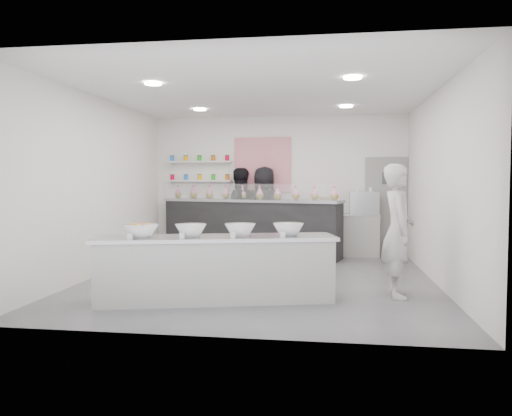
{
  "coord_description": "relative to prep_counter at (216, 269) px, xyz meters",
  "views": [
    {
      "loc": [
        1.09,
        -7.9,
        1.6
      ],
      "look_at": [
        -0.12,
        0.4,
        1.14
      ],
      "focal_mm": 35.0,
      "sensor_mm": 36.0,
      "label": 1
    }
  ],
  "objects": [
    {
      "name": "back_door",
      "position": [
        2.68,
        4.47,
        0.62
      ],
      "size": [
        0.88,
        0.04,
        2.1
      ],
      "primitive_type": "cube",
      "color": "gray",
      "rests_on": "floor"
    },
    {
      "name": "cup_stacks",
      "position": [
        1.38,
        4.28,
        0.65
      ],
      "size": [
        0.27,
        0.24,
        0.36
      ],
      "primitive_type": null,
      "color": "tan",
      "rests_on": "espresso_ledge"
    },
    {
      "name": "woman_prep",
      "position": [
        2.42,
        0.6,
        0.48
      ],
      "size": [
        0.45,
        0.68,
        1.83
      ],
      "primitive_type": "imported",
      "rotation": [
        0.0,
        0.0,
        1.59
      ],
      "color": "beige",
      "rests_on": "floor"
    },
    {
      "name": "back_wall",
      "position": [
        0.38,
        4.5,
        1.07
      ],
      "size": [
        5.5,
        0.0,
        5.5
      ],
      "primitive_type": "plane",
      "rotation": [
        1.57,
        0.0,
        0.0
      ],
      "color": "white",
      "rests_on": "floor"
    },
    {
      "name": "prep_counter",
      "position": [
        0.0,
        0.0,
        0.0
      ],
      "size": [
        3.25,
        1.5,
        0.86
      ],
      "primitive_type": "cube",
      "rotation": [
        0.0,
        0.0,
        0.25
      ],
      "color": "#A9A9A4",
      "rests_on": "floor"
    },
    {
      "name": "cookie_bags",
      "position": [
        -0.16,
        4.06,
        0.92
      ],
      "size": [
        3.69,
        1.1,
        0.29
      ],
      "primitive_type": null,
      "rotation": [
        0.0,
        0.0,
        -0.25
      ],
      "color": "#F876CC",
      "rests_on": "back_bar"
    },
    {
      "name": "back_bar",
      "position": [
        -0.16,
        4.06,
        0.17
      ],
      "size": [
        3.95,
        1.66,
        1.21
      ],
      "primitive_type": "cube",
      "rotation": [
        0.0,
        0.0,
        -0.25
      ],
      "color": "black",
      "rests_on": "floor"
    },
    {
      "name": "label_cards",
      "position": [
        -0.13,
        -0.51,
        0.47
      ],
      "size": [
        2.01,
        0.04,
        0.07
      ],
      "primitive_type": null,
      "color": "white",
      "rests_on": "prep_counter"
    },
    {
      "name": "floor",
      "position": [
        0.38,
        1.5,
        -0.43
      ],
      "size": [
        6.0,
        6.0,
        0.0
      ],
      "primitive_type": "plane",
      "color": "#515156",
      "rests_on": "ground"
    },
    {
      "name": "espresso_ledge",
      "position": [
        1.93,
        4.28,
        0.02
      ],
      "size": [
        1.21,
        0.39,
        0.9
      ],
      "primitive_type": "cube",
      "color": "#A9A9A4",
      "rests_on": "floor"
    },
    {
      "name": "pattern_panel",
      "position": [
        0.03,
        4.47,
        1.52
      ],
      "size": [
        1.25,
        0.03,
        1.2
      ],
      "primitive_type": "cube",
      "color": "#C5173D",
      "rests_on": "back_wall"
    },
    {
      "name": "left_wall",
      "position": [
        -2.37,
        1.5,
        1.07
      ],
      "size": [
        0.0,
        6.0,
        6.0
      ],
      "primitive_type": "plane",
      "rotation": [
        1.57,
        0.0,
        1.57
      ],
      "color": "white",
      "rests_on": "floor"
    },
    {
      "name": "right_wall",
      "position": [
        3.13,
        1.5,
        1.07
      ],
      "size": [
        0.0,
        6.0,
        6.0
      ],
      "primitive_type": "plane",
      "rotation": [
        1.57,
        0.0,
        -1.57
      ],
      "color": "white",
      "rests_on": "floor"
    },
    {
      "name": "downlight_0",
      "position": [
        -1.02,
        0.5,
        2.55
      ],
      "size": [
        0.24,
        0.24,
        0.02
      ],
      "primitive_type": "cylinder",
      "color": "white",
      "rests_on": "ceiling"
    },
    {
      "name": "downlight_3",
      "position": [
        1.78,
        3.1,
        2.55
      ],
      "size": [
        0.24,
        0.24,
        0.02
      ],
      "primitive_type": "cylinder",
      "color": "white",
      "rests_on": "ceiling"
    },
    {
      "name": "staff_left",
      "position": [
        -0.47,
        4.31,
        0.51
      ],
      "size": [
        1.09,
        0.97,
        1.88
      ],
      "primitive_type": "imported",
      "rotation": [
        0.0,
        0.0,
        3.47
      ],
      "color": "black",
      "rests_on": "floor"
    },
    {
      "name": "preserve_jars",
      "position": [
        -1.37,
        4.38,
        1.45
      ],
      "size": [
        1.45,
        0.1,
        0.56
      ],
      "primitive_type": null,
      "color": "red",
      "rests_on": "jar_shelf_lower"
    },
    {
      "name": "prep_bowls",
      "position": [
        -0.0,
        0.0,
        0.52
      ],
      "size": [
        2.42,
        1.09,
        0.17
      ],
      "primitive_type": null,
      "rotation": [
        0.0,
        0.0,
        0.25
      ],
      "color": "white",
      "rests_on": "prep_counter"
    },
    {
      "name": "jar_shelf_upper",
      "position": [
        -1.37,
        4.4,
        1.59
      ],
      "size": [
        1.45,
        0.22,
        0.04
      ],
      "primitive_type": "cube",
      "color": "silver",
      "rests_on": "back_wall"
    },
    {
      "name": "espresso_machine",
      "position": [
        2.21,
        4.28,
        0.7
      ],
      "size": [
        0.6,
        0.41,
        0.46
      ],
      "primitive_type": "cube",
      "color": "#93969E",
      "rests_on": "espresso_ledge"
    },
    {
      "name": "downlight_2",
      "position": [
        -1.02,
        3.1,
        2.55
      ],
      "size": [
        0.24,
        0.24,
        0.02
      ],
      "primitive_type": "cylinder",
      "color": "white",
      "rests_on": "ceiling"
    },
    {
      "name": "ceiling",
      "position": [
        0.38,
        1.5,
        2.57
      ],
      "size": [
        6.0,
        6.0,
        0.0
      ],
      "primitive_type": "plane",
      "rotation": [
        3.14,
        0.0,
        0.0
      ],
      "color": "white",
      "rests_on": "floor"
    },
    {
      "name": "downlight_1",
      "position": [
        1.78,
        0.5,
        2.55
      ],
      "size": [
        0.24,
        0.24,
        0.02
      ],
      "primitive_type": "cylinder",
      "color": "white",
      "rests_on": "ceiling"
    },
    {
      "name": "sneeze_guard",
      "position": [
        -0.24,
        3.73,
        0.94
      ],
      "size": [
        3.72,
        0.98,
        0.33
      ],
      "primitive_type": "cube",
      "rotation": [
        0.0,
        0.0,
        -0.25
      ],
      "color": "white",
      "rests_on": "back_bar"
    },
    {
      "name": "jar_shelf_lower",
      "position": [
        -1.37,
        4.4,
        1.17
      ],
      "size": [
        1.45,
        0.22,
        0.04
      ],
      "primitive_type": "cube",
      "color": "silver",
      "rests_on": "back_wall"
    },
    {
      "name": "staff_right",
      "position": [
        0.1,
        4.31,
        0.52
      ],
      "size": [
        1.05,
        0.81,
        1.91
      ],
      "primitive_type": "imported",
      "rotation": [
        0.0,
        0.0,
        3.38
      ],
      "color": "black",
      "rests_on": "floor"
    }
  ]
}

